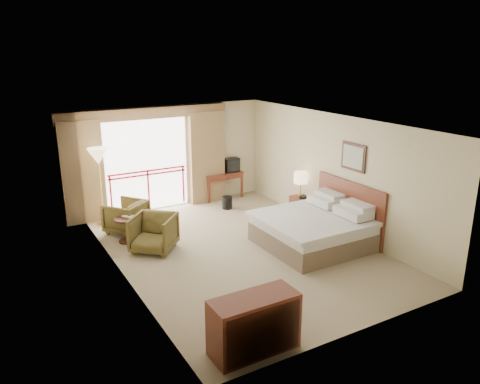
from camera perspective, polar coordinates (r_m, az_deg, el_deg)
floor at (r=10.03m, az=0.05°, el=-6.99°), size 7.00×7.00×0.00m
ceiling at (r=9.26m, az=0.06°, el=8.45°), size 7.00×7.00×0.00m
wall_back at (r=12.62m, az=-7.92°, el=4.37°), size 5.00×0.00×5.00m
wall_front at (r=6.93m, az=14.74°, el=-6.80°), size 5.00×0.00×5.00m
wall_left at (r=8.65m, az=-14.47°, el=-1.95°), size 0.00×7.00×7.00m
wall_right at (r=10.98m, az=11.45°, el=2.28°), size 0.00×7.00×7.00m
balcony_door at (r=12.37m, az=-11.29°, el=3.23°), size 2.40×0.00×2.40m
balcony_railing at (r=12.44m, az=-11.16°, el=1.48°), size 2.09×0.03×1.02m
curtain_left at (r=11.83m, az=-18.67°, el=2.28°), size 1.00×0.26×2.50m
curtain_right at (r=12.84m, az=-4.13°, el=4.25°), size 1.00×0.26×2.50m
valance at (r=12.03m, az=-11.51°, el=9.39°), size 4.40×0.22×0.28m
hvac_vent at (r=12.95m, az=-2.65°, el=9.34°), size 0.50×0.04×0.50m
bed at (r=10.22m, az=9.07°, el=-4.46°), size 2.13×2.06×0.97m
headboard at (r=10.73m, az=13.16°, el=-2.09°), size 0.06×2.10×1.30m
framed_art at (r=10.41m, az=13.65°, el=4.17°), size 0.04×0.72×0.60m
nightstand at (r=11.82m, az=7.43°, el=-1.87°), size 0.43×0.50×0.56m
table_lamp at (r=11.64m, az=7.42°, el=1.69°), size 0.34×0.34×0.60m
phone at (r=11.58m, az=7.74°, el=-0.63°), size 0.19×0.17×0.07m
desk at (r=13.29m, az=-2.35°, el=1.76°), size 1.14×0.55×0.75m
tv at (r=13.29m, az=-1.11°, el=3.35°), size 0.43×0.34×0.39m
coffee_maker at (r=13.02m, az=-3.63°, el=2.70°), size 0.14×0.14×0.24m
cup at (r=13.06m, az=-2.94°, el=2.43°), size 0.08×0.08×0.09m
wastebasket at (r=12.45m, az=-1.57°, el=-1.29°), size 0.34×0.34×0.33m
armchair_far at (r=11.24m, az=-13.59°, el=-4.76°), size 1.15×1.15×0.76m
armchair_near at (r=10.14m, az=-10.37°, el=-7.01°), size 1.20×1.21×0.79m
side_table at (r=10.55m, az=-13.70°, el=-4.00°), size 0.51×0.51×0.56m
book at (r=10.49m, az=-13.77°, el=-3.08°), size 0.28×0.30×0.02m
floor_lamp at (r=11.42m, az=-16.91°, el=3.85°), size 0.48×0.48×1.88m
dresser at (r=6.76m, az=1.76°, el=-15.82°), size 1.26×0.53×0.84m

